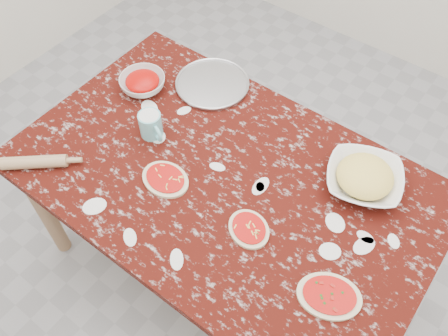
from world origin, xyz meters
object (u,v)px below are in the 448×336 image
Objects in this scene: pizza_tray at (212,84)px; rolling_pin at (34,162)px; sauce_bowl at (143,83)px; cheese_bowl at (364,179)px; worktable at (224,188)px; flour_mug at (151,125)px.

pizza_tray is 0.81m from rolling_pin.
sauce_bowl is (-0.23, -0.20, 0.02)m from pizza_tray.
cheese_bowl is at bearing 32.93° from rolling_pin.
worktable is 0.53m from cheese_bowl.
flour_mug is at bearing -92.84° from pizza_tray.
rolling_pin is (-0.27, -0.77, 0.02)m from pizza_tray.
worktable is 0.38m from flour_mug.
sauce_bowl reaches higher than worktable.
pizza_tray is 1.61× the size of sauce_bowl.
pizza_tray is at bearing 70.72° from rolling_pin.
flour_mug is (0.21, -0.17, 0.02)m from sauce_bowl.
cheese_bowl is at bearing 6.27° from sauce_bowl.
pizza_tray reaches higher than worktable.
worktable is at bearing 33.24° from rolling_pin.
cheese_bowl reaches higher than rolling_pin.
worktable is 11.93× the size of flour_mug.
sauce_bowl is at bearing -139.03° from pizza_tray.
worktable is 5.00× the size of pizza_tray.
flour_mug is at bearing -179.03° from worktable.
cheese_bowl is at bearing 32.49° from worktable.
sauce_bowl is at bearing 163.58° from worktable.
worktable is 0.60m from sauce_bowl.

